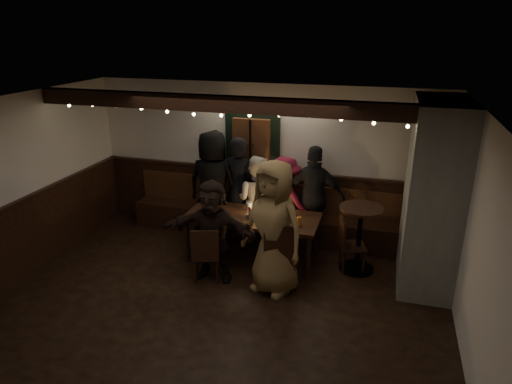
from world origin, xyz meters
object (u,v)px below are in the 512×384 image
(person_b, at_px, (239,189))
(person_e, at_px, (314,197))
(person_a, at_px, (213,184))
(person_f, at_px, (212,231))
(chair_end, at_px, (347,241))
(person_g, at_px, (274,228))
(dining_table, at_px, (252,220))
(chair_near_right, at_px, (280,253))
(person_d, at_px, (284,201))
(person_c, at_px, (256,199))
(high_top, at_px, (360,231))
(chair_near_left, at_px, (206,252))

(person_b, relative_size, person_e, 1.05)
(person_a, height_order, person_f, person_a)
(chair_end, distance_m, person_g, 1.35)
(dining_table, xyz_separation_m, person_e, (0.83, 0.75, 0.18))
(chair_near_right, height_order, person_d, person_d)
(chair_near_right, relative_size, person_a, 0.55)
(person_b, height_order, person_f, person_b)
(person_a, bearing_deg, person_d, -177.11)
(person_c, bearing_deg, person_a, 2.28)
(high_top, height_order, person_g, person_g)
(chair_near_left, height_order, person_d, person_d)
(person_b, xyz_separation_m, person_g, (0.96, -1.46, 0.04))
(person_a, xyz_separation_m, person_f, (0.53, -1.39, -0.18))
(person_b, distance_m, person_d, 0.78)
(high_top, distance_m, person_a, 2.59)
(chair_end, xyz_separation_m, person_g, (-0.92, -0.86, 0.48))
(person_e, distance_m, person_f, 1.89)
(person_a, bearing_deg, high_top, 168.68)
(person_b, bearing_deg, chair_end, 173.32)
(dining_table, distance_m, person_b, 0.84)
(chair_end, height_order, person_d, person_d)
(dining_table, relative_size, high_top, 2.02)
(dining_table, relative_size, person_c, 1.36)
(person_a, distance_m, person_f, 1.50)
(person_b, bearing_deg, person_d, -166.73)
(person_b, xyz_separation_m, person_e, (1.26, 0.07, -0.04))
(person_a, bearing_deg, person_c, 178.93)
(chair_end, height_order, person_g, person_g)
(chair_near_left, distance_m, person_a, 1.66)
(person_a, xyz_separation_m, person_e, (1.73, 0.07, -0.08))
(person_b, distance_m, person_c, 0.34)
(person_b, bearing_deg, chair_near_left, 100.93)
(person_a, distance_m, person_b, 0.47)
(chair_near_left, height_order, person_b, person_b)
(chair_end, bearing_deg, person_f, -156.51)
(person_f, bearing_deg, chair_near_left, -114.24)
(chair_near_right, height_order, high_top, chair_near_right)
(chair_near_right, relative_size, person_f, 0.68)
(person_e, distance_m, person_g, 1.56)
(dining_table, relative_size, person_g, 1.09)
(dining_table, height_order, person_g, person_g)
(person_b, relative_size, person_f, 1.20)
(person_c, bearing_deg, chair_end, 165.15)
(person_e, bearing_deg, chair_near_right, 82.04)
(person_f, bearing_deg, person_e, 50.57)
(person_a, bearing_deg, chair_near_right, 137.78)
(chair_near_right, relative_size, person_e, 0.60)
(chair_near_right, relative_size, chair_end, 1.24)
(person_c, bearing_deg, dining_table, 106.02)
(high_top, bearing_deg, person_c, 162.92)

